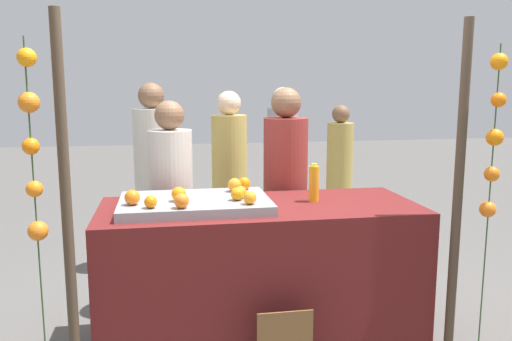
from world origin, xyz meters
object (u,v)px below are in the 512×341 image
(stall_counter, at_px, (260,275))
(juice_bottle, at_px, (314,184))
(orange_0, at_px, (182,201))
(vendor_right, at_px, (285,205))
(vendor_left, at_px, (172,215))
(orange_1, at_px, (132,197))

(stall_counter, bearing_deg, juice_bottle, 6.28)
(orange_0, xyz_separation_m, vendor_right, (0.82, 0.88, -0.26))
(stall_counter, distance_m, juice_bottle, 0.70)
(juice_bottle, distance_m, vendor_left, 1.14)
(orange_1, height_order, vendor_left, vendor_left)
(orange_0, bearing_deg, vendor_right, 47.10)
(juice_bottle, xyz_separation_m, vendor_right, (-0.05, 0.59, -0.28))
(orange_0, relative_size, orange_1, 0.97)
(stall_counter, relative_size, vendor_right, 1.21)
(stall_counter, xyz_separation_m, juice_bottle, (0.37, 0.04, 0.59))
(orange_1, distance_m, juice_bottle, 1.16)
(stall_counter, height_order, juice_bottle, juice_bottle)
(vendor_left, height_order, vendor_right, vendor_right)
(stall_counter, height_order, orange_0, orange_0)
(orange_1, distance_m, vendor_right, 1.36)
(orange_1, bearing_deg, stall_counter, 8.51)
(juice_bottle, bearing_deg, vendor_right, 95.11)
(vendor_right, bearing_deg, juice_bottle, -84.89)
(orange_0, distance_m, vendor_right, 1.23)
(orange_1, distance_m, vendor_left, 0.84)
(vendor_right, bearing_deg, stall_counter, -116.57)
(vendor_right, bearing_deg, orange_0, -132.90)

